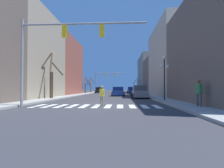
{
  "coord_description": "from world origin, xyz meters",
  "views": [
    {
      "loc": [
        1.91,
        -13.96,
        1.36
      ],
      "look_at": [
        0.13,
        18.5,
        2.13
      ],
      "focal_mm": 28.0,
      "sensor_mm": 36.0,
      "label": 1
    }
  ],
  "objects_px": {
    "car_at_intersection": "(131,90)",
    "pedestrian_near_right_corner": "(102,94)",
    "street_tree_right_mid": "(138,86)",
    "pedestrian_on_right_sidewalk": "(199,91)",
    "street_lamp_right_corner": "(164,69)",
    "car_parked_right_near": "(99,90)",
    "traffic_signal_far": "(105,77)",
    "car_driving_away_lane": "(118,92)",
    "traffic_signal_near": "(59,41)",
    "street_tree_right_near": "(51,78)",
    "street_tree_left_near": "(86,85)",
    "street_tree_left_far": "(91,85)",
    "car_parked_right_mid": "(139,92)"
  },
  "relations": [
    {
      "from": "street_lamp_right_corner",
      "to": "street_tree_left_far",
      "type": "relative_size",
      "value": 1.09
    },
    {
      "from": "street_lamp_right_corner",
      "to": "car_parked_right_near",
      "type": "relative_size",
      "value": 0.94
    },
    {
      "from": "pedestrian_near_right_corner",
      "to": "street_tree_left_near",
      "type": "bearing_deg",
      "value": -25.76
    },
    {
      "from": "car_driving_away_lane",
      "to": "street_tree_right_near",
      "type": "distance_m",
      "value": 12.66
    },
    {
      "from": "street_tree_right_mid",
      "to": "street_tree_left_near",
      "type": "height_order",
      "value": "street_tree_left_near"
    },
    {
      "from": "street_tree_left_far",
      "to": "car_driving_away_lane",
      "type": "bearing_deg",
      "value": -65.69
    },
    {
      "from": "street_tree_right_near",
      "to": "car_at_intersection",
      "type": "bearing_deg",
      "value": 66.18
    },
    {
      "from": "traffic_signal_far",
      "to": "car_parked_right_near",
      "type": "relative_size",
      "value": 1.73
    },
    {
      "from": "traffic_signal_far",
      "to": "car_driving_away_lane",
      "type": "height_order",
      "value": "traffic_signal_far"
    },
    {
      "from": "car_at_intersection",
      "to": "street_lamp_right_corner",
      "type": "bearing_deg",
      "value": -176.14
    },
    {
      "from": "pedestrian_near_right_corner",
      "to": "street_tree_left_near",
      "type": "height_order",
      "value": "street_tree_left_near"
    },
    {
      "from": "car_parked_right_near",
      "to": "pedestrian_on_right_sidewalk",
      "type": "height_order",
      "value": "pedestrian_on_right_sidewalk"
    },
    {
      "from": "street_tree_right_near",
      "to": "traffic_signal_near",
      "type": "bearing_deg",
      "value": -64.46
    },
    {
      "from": "traffic_signal_far",
      "to": "car_at_intersection",
      "type": "xyz_separation_m",
      "value": [
        7.13,
        -2.95,
        -3.58
      ]
    },
    {
      "from": "traffic_signal_near",
      "to": "pedestrian_on_right_sidewalk",
      "type": "distance_m",
      "value": 10.21
    },
    {
      "from": "car_parked_right_mid",
      "to": "pedestrian_on_right_sidewalk",
      "type": "xyz_separation_m",
      "value": [
        2.66,
        -12.27,
        0.39
      ]
    },
    {
      "from": "car_parked_right_mid",
      "to": "car_parked_right_near",
      "type": "distance_m",
      "value": 26.81
    },
    {
      "from": "car_at_intersection",
      "to": "street_tree_left_near",
      "type": "bearing_deg",
      "value": 106.87
    },
    {
      "from": "street_tree_right_mid",
      "to": "pedestrian_on_right_sidewalk",
      "type": "bearing_deg",
      "value": -88.88
    },
    {
      "from": "traffic_signal_far",
      "to": "car_driving_away_lane",
      "type": "xyz_separation_m",
      "value": [
        4.07,
        -18.03,
        -3.62
      ]
    },
    {
      "from": "street_tree_left_near",
      "to": "street_tree_right_near",
      "type": "distance_m",
      "value": 21.43
    },
    {
      "from": "car_at_intersection",
      "to": "street_tree_right_mid",
      "type": "bearing_deg",
      "value": -45.01
    },
    {
      "from": "pedestrian_near_right_corner",
      "to": "street_tree_left_far",
      "type": "bearing_deg",
      "value": -28.28
    },
    {
      "from": "car_parked_right_mid",
      "to": "car_at_intersection",
      "type": "height_order",
      "value": "car_parked_right_mid"
    },
    {
      "from": "street_tree_right_near",
      "to": "traffic_signal_far",
      "type": "bearing_deg",
      "value": 82.17
    },
    {
      "from": "car_at_intersection",
      "to": "pedestrian_near_right_corner",
      "type": "bearing_deg",
      "value": 172.86
    },
    {
      "from": "car_driving_away_lane",
      "to": "car_parked_right_mid",
      "type": "height_order",
      "value": "car_parked_right_mid"
    },
    {
      "from": "car_at_intersection",
      "to": "street_tree_right_mid",
      "type": "distance_m",
      "value": 2.98
    },
    {
      "from": "street_lamp_right_corner",
      "to": "car_driving_away_lane",
      "type": "relative_size",
      "value": 1.05
    },
    {
      "from": "traffic_signal_far",
      "to": "street_tree_left_far",
      "type": "height_order",
      "value": "traffic_signal_far"
    },
    {
      "from": "street_tree_right_mid",
      "to": "street_tree_left_far",
      "type": "relative_size",
      "value": 1.01
    },
    {
      "from": "car_driving_away_lane",
      "to": "pedestrian_on_right_sidewalk",
      "type": "bearing_deg",
      "value": -162.88
    },
    {
      "from": "traffic_signal_near",
      "to": "street_tree_right_near",
      "type": "height_order",
      "value": "traffic_signal_near"
    },
    {
      "from": "traffic_signal_near",
      "to": "car_parked_right_mid",
      "type": "bearing_deg",
      "value": 59.88
    },
    {
      "from": "street_tree_right_mid",
      "to": "street_tree_right_near",
      "type": "bearing_deg",
      "value": -115.73
    },
    {
      "from": "car_parked_right_near",
      "to": "street_tree_right_near",
      "type": "xyz_separation_m",
      "value": [
        -2.19,
        -28.84,
        1.83
      ]
    },
    {
      "from": "car_parked_right_near",
      "to": "street_tree_right_near",
      "type": "distance_m",
      "value": 28.98
    },
    {
      "from": "street_lamp_right_corner",
      "to": "pedestrian_near_right_corner",
      "type": "xyz_separation_m",
      "value": [
        -5.86,
        -4.36,
        -2.42
      ]
    },
    {
      "from": "car_driving_away_lane",
      "to": "car_parked_right_mid",
      "type": "distance_m",
      "value": 6.94
    },
    {
      "from": "car_driving_away_lane",
      "to": "pedestrian_near_right_corner",
      "type": "height_order",
      "value": "car_driving_away_lane"
    },
    {
      "from": "street_lamp_right_corner",
      "to": "car_driving_away_lane",
      "type": "xyz_separation_m",
      "value": [
        -4.92,
        12.48,
        -2.6
      ]
    },
    {
      "from": "car_at_intersection",
      "to": "pedestrian_near_right_corner",
      "type": "distance_m",
      "value": 32.17
    },
    {
      "from": "street_tree_left_near",
      "to": "street_tree_left_far",
      "type": "xyz_separation_m",
      "value": [
        0.08,
        6.03,
        0.03
      ]
    },
    {
      "from": "street_lamp_right_corner",
      "to": "pedestrian_near_right_corner",
      "type": "distance_m",
      "value": 7.69
    },
    {
      "from": "car_at_intersection",
      "to": "pedestrian_on_right_sidewalk",
      "type": "distance_m",
      "value": 33.69
    },
    {
      "from": "traffic_signal_far",
      "to": "pedestrian_near_right_corner",
      "type": "bearing_deg",
      "value": -84.87
    },
    {
      "from": "pedestrian_near_right_corner",
      "to": "pedestrian_on_right_sidewalk",
      "type": "relative_size",
      "value": 0.88
    },
    {
      "from": "street_tree_right_mid",
      "to": "street_lamp_right_corner",
      "type": "bearing_deg",
      "value": -90.16
    },
    {
      "from": "traffic_signal_near",
      "to": "car_at_intersection",
      "type": "height_order",
      "value": "traffic_signal_near"
    },
    {
      "from": "car_driving_away_lane",
      "to": "pedestrian_near_right_corner",
      "type": "bearing_deg",
      "value": 176.82
    }
  ]
}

